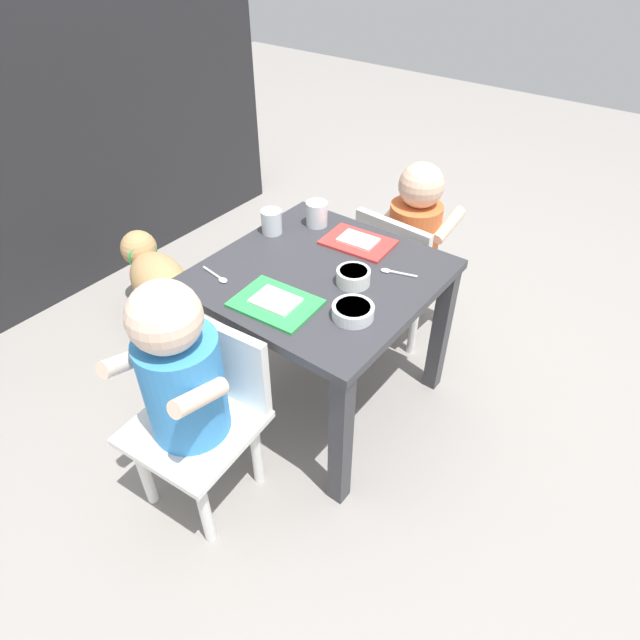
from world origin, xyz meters
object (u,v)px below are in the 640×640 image
Objects in this scene: seated_child_right at (412,235)px; food_tray_right at (358,242)px; dog at (156,276)px; food_tray_left at (275,303)px; veggie_bowl_far at (353,276)px; spoon_by_right_tray at (395,272)px; cereal_bowl_right_side at (353,311)px; dining_table at (320,296)px; seated_child_left at (185,378)px; water_cup_right at (272,223)px; water_cup_left at (317,215)px; spoon_by_left_tray at (217,276)px.

seated_child_right is 0.29m from food_tray_right.
dog is 0.76m from food_tray_left.
spoon_by_right_tray is at bearing -30.78° from veggie_bowl_far.
food_tray_left is 0.19m from cereal_bowl_right_side.
seated_child_right reaches higher than dining_table.
seated_child_right is 0.64m from food_tray_left.
seated_child_left is 0.28m from food_tray_left.
spoon_by_right_tray is at bearing -85.13° from water_cup_right.
water_cup_left reaches higher than food_tray_right.
cereal_bowl_right_side is at bearing -148.07° from food_tray_right.
water_cup_right reaches higher than spoon_by_left_tray.
spoon_by_left_tray is at bearing 151.26° from food_tray_right.
spoon_by_left_tray is (-0.36, 0.20, -0.00)m from food_tray_right.
dining_table is at bearing -47.44° from spoon_by_left_tray.
cereal_bowl_right_side is at bearing -93.89° from dog.
veggie_bowl_far is at bearing -86.02° from dog.
veggie_bowl_far is at bearing -125.57° from water_cup_left.
water_cup_left is (0.37, 0.16, 0.03)m from food_tray_left.
seated_child_left is 0.58m from water_cup_right.
seated_child_right is 0.68m from spoon_by_left_tray.
cereal_bowl_right_side is (-0.18, -0.41, -0.01)m from water_cup_right.
food_tray_left is 0.36m from food_tray_right.
dog is at bearing 79.07° from food_tray_left.
food_tray_right is 0.20m from veggie_bowl_far.
food_tray_right is (0.36, -0.00, 0.00)m from food_tray_left.
seated_child_left is at bearing 176.98° from food_tray_right.
water_cup_right is (-0.37, 0.27, 0.12)m from seated_child_right.
water_cup_left is at bearing 23.12° from food_tray_left.
food_tray_left is 0.20m from spoon_by_left_tray.
veggie_bowl_far is at bearing 34.15° from cereal_bowl_right_side.
food_tray_left is at bearing 152.25° from veggie_bowl_far.
food_tray_left is at bearing 112.91° from cereal_bowl_right_side.
seated_child_right is 8.89× the size of water_cup_right.
water_cup_left is at bearing -65.70° from dog.
seated_child_right is 7.13× the size of veggie_bowl_far.
food_tray_right is at bearing -67.23° from water_cup_right.
water_cup_left is at bearing 84.36° from food_tray_right.
water_cup_left is at bearing 54.43° from veggie_bowl_far.
seated_child_right is 1.50× the size of dog.
cereal_bowl_right_side is (-0.11, -0.08, -0.00)m from veggie_bowl_far.
dog is 0.78m from food_tray_right.
cereal_bowl_right_side is at bearing -131.66° from water_cup_left.
spoon_by_right_tray is at bearing -79.44° from dog.
spoon_by_left_tray is at bearing -171.59° from water_cup_right.
dining_table is 5.76× the size of cereal_bowl_right_side.
spoon_by_left_tray is at bearing 159.91° from seated_child_right.
food_tray_right is 2.02× the size of cereal_bowl_right_side.
cereal_bowl_right_side reaches higher than dining_table.
seated_child_left is at bearing -168.94° from water_cup_left.
food_tray_left is at bearing -6.95° from seated_child_left.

